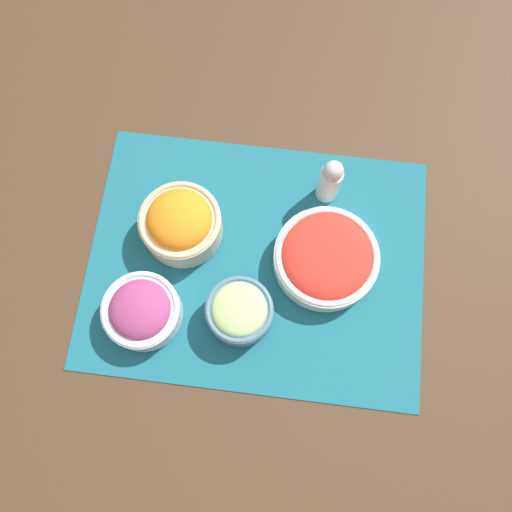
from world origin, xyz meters
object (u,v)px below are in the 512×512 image
object	(u,v)px
onion_bowl	(142,311)
cucumber_bowl	(239,311)
carrot_bowl	(181,223)
pepper_shaker	(330,180)
tomato_bowl	(326,257)

from	to	relation	value
onion_bowl	cucumber_bowl	world-z (taller)	same
carrot_bowl	pepper_shaker	bearing A→B (deg)	22.96
tomato_bowl	carrot_bowl	bearing A→B (deg)	173.89
carrot_bowl	cucumber_bowl	size ratio (longest dim) A/B	1.27
carrot_bowl	cucumber_bowl	xyz separation A→B (m)	(0.12, -0.14, -0.01)
carrot_bowl	cucumber_bowl	distance (m)	0.18
tomato_bowl	carrot_bowl	distance (m)	0.25
pepper_shaker	carrot_bowl	bearing A→B (deg)	-157.04
pepper_shaker	onion_bowl	bearing A→B (deg)	-137.81
onion_bowl	cucumber_bowl	size ratio (longest dim) A/B	1.16
cucumber_bowl	carrot_bowl	bearing A→B (deg)	130.94
tomato_bowl	cucumber_bowl	xyz separation A→B (m)	(-0.13, -0.11, 0.01)
tomato_bowl	cucumber_bowl	bearing A→B (deg)	-140.59
tomato_bowl	pepper_shaker	size ratio (longest dim) A/B	1.66
carrot_bowl	pepper_shaker	distance (m)	0.27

